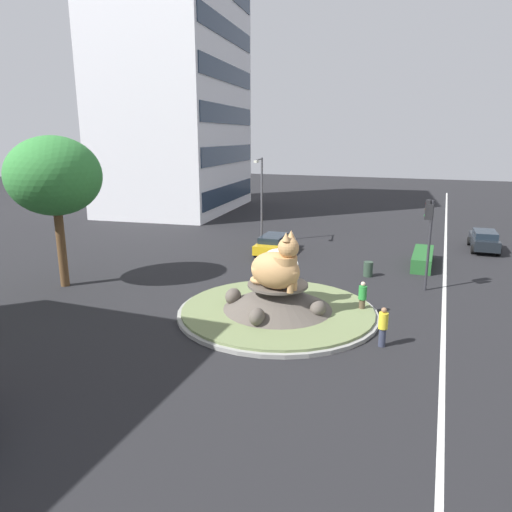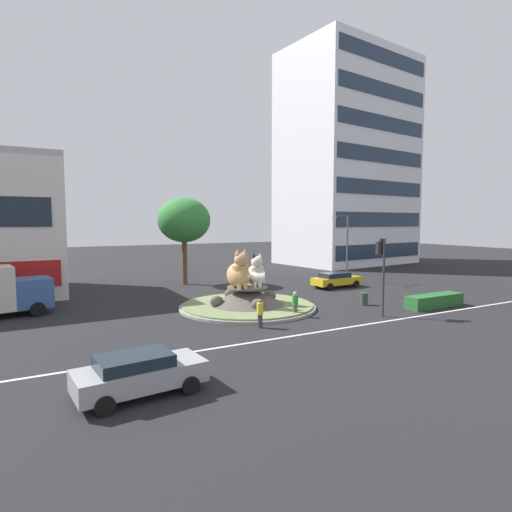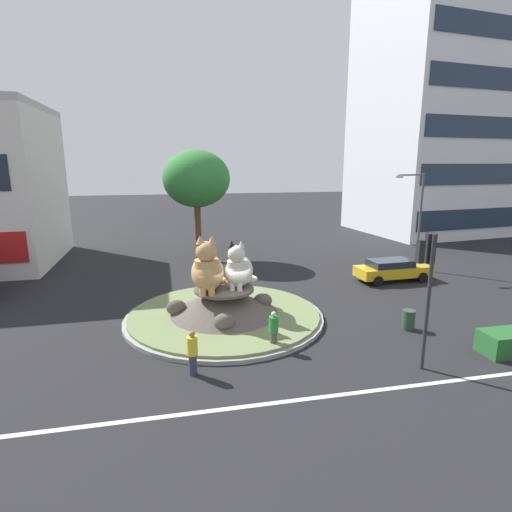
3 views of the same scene
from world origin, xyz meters
The scene contains 15 objects.
ground_plane centered at (0.00, 0.00, 0.00)m, with size 160.00×160.00×0.00m, color black.
lane_centreline centered at (0.00, -7.38, 0.00)m, with size 112.00×0.20×0.01m, color silver.
roundabout_island centered at (0.00, 0.01, 0.59)m, with size 9.47×9.47×1.53m.
cat_statue_calico centered at (-0.78, -0.26, 2.52)m, with size 1.90×2.65×2.70m.
cat_statue_white centered at (0.74, 0.06, 2.39)m, with size 2.17×2.41×2.34m.
traffic_light_mast centered at (6.31, -6.27, 3.64)m, with size 0.77×0.47×4.97m.
office_tower centered at (27.14, 21.35, 14.63)m, with size 19.28×14.25×29.25m.
clipped_hedge_strip centered at (11.74, -5.97, 0.45)m, with size 4.77×1.20×0.90m, color #235B28.
broadleaf_tree_behind_island centered at (-0.27, 12.62, 6.12)m, with size 4.98×4.98×8.28m.
streetlight_arm centered at (14.06, 6.25, 3.93)m, with size 2.40×0.57×6.64m.
pedestrian_yellow_shirt centered at (-1.81, -5.07, 0.86)m, with size 0.38×0.38×1.65m.
pedestrian_green_shirt centered at (1.48, -3.72, 0.84)m, with size 0.38×0.38×1.61m.
sedan_on_far_lane centered at (-9.92, -11.04, 0.79)m, with size 4.58×2.46×1.47m.
parked_car_right centered at (11.28, 4.17, 0.74)m, with size 4.83×2.13×1.37m.
litter_bin centered at (7.91, -3.04, 0.45)m, with size 0.56×0.56×0.90m.
Camera 2 is at (-13.00, -25.30, 6.06)m, focal length 29.04 mm.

